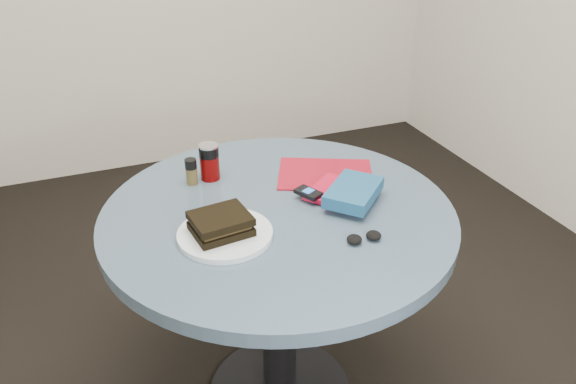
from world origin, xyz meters
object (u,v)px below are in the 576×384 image
object	(u,v)px
pepper_grinder	(191,171)
headphones	(364,238)
magazine	(325,174)
plate	(225,234)
novel	(354,192)
table	(279,256)
soda_can	(209,162)
sandwich	(221,224)
red_book	(332,190)
mp3_player	(308,193)

from	to	relation	value
pepper_grinder	headphones	distance (m)	0.58
magazine	headphones	world-z (taller)	headphones
plate	novel	bearing A→B (deg)	4.58
novel	table	bearing A→B (deg)	123.77
pepper_grinder	novel	xyz separation A→B (m)	(0.40, -0.29, -0.00)
pepper_grinder	magazine	bearing A→B (deg)	-13.75
novel	headphones	bearing A→B (deg)	-152.27
plate	headphones	xyz separation A→B (m)	(0.33, -0.15, 0.00)
soda_can	novel	xyz separation A→B (m)	(0.34, -0.30, -0.02)
pepper_grinder	novel	world-z (taller)	pepper_grinder
table	sandwich	size ratio (longest dim) A/B	6.29
plate	red_book	distance (m)	0.37
soda_can	mp3_player	bearing A→B (deg)	-46.02
pepper_grinder	mp3_player	xyz separation A→B (m)	(0.29, -0.23, -0.02)
table	plate	size ratio (longest dim) A/B	4.01
magazine	headphones	distance (m)	0.38
novel	mp3_player	size ratio (longest dim) A/B	2.14
plate	mp3_player	bearing A→B (deg)	18.84
soda_can	sandwich	bearing A→B (deg)	-99.79
pepper_grinder	novel	bearing A→B (deg)	-35.66
magazine	headphones	bearing A→B (deg)	-75.05
soda_can	headphones	distance (m)	0.56
red_book	novel	world-z (taller)	novel
plate	headphones	size ratio (longest dim) A/B	2.58
sandwich	headphones	xyz separation A→B (m)	(0.34, -0.15, -0.03)
mp3_player	novel	bearing A→B (deg)	-29.23
mp3_player	magazine	bearing A→B (deg)	48.16
pepper_grinder	soda_can	bearing A→B (deg)	11.00
plate	novel	world-z (taller)	novel
plate	magazine	distance (m)	0.45
plate	soda_can	distance (m)	0.34
red_book	mp3_player	xyz separation A→B (m)	(-0.08, -0.01, 0.01)
soda_can	red_book	bearing A→B (deg)	-36.20
plate	mp3_player	xyz separation A→B (m)	(0.28, 0.09, 0.02)
plate	pepper_grinder	world-z (taller)	pepper_grinder
table	novel	distance (m)	0.30
novel	plate	bearing A→B (deg)	141.20
sandwich	pepper_grinder	bearing A→B (deg)	90.68
novel	mp3_player	bearing A→B (deg)	107.39
table	red_book	distance (m)	0.25
mp3_player	sandwich	bearing A→B (deg)	-162.21
table	headphones	xyz separation A→B (m)	(0.15, -0.23, 0.17)
sandwich	soda_can	size ratio (longest dim) A/B	1.39
sandwich	magazine	world-z (taller)	sandwich
sandwich	red_book	world-z (taller)	sandwich
plate	pepper_grinder	distance (m)	0.32
magazine	mp3_player	size ratio (longest dim) A/B	3.30
red_book	mp3_player	world-z (taller)	mp3_player
mp3_player	soda_can	bearing A→B (deg)	133.98
table	red_book	bearing A→B (deg)	7.79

